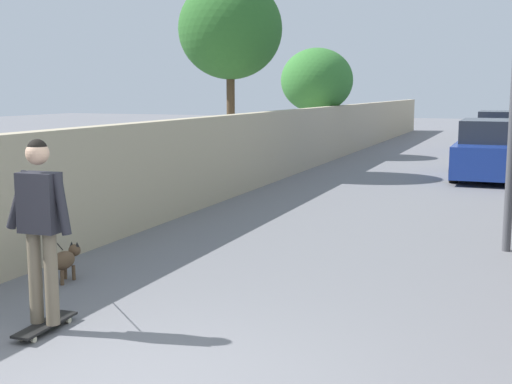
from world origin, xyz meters
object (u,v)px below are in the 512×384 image
at_px(car_far, 500,133).
at_px(skateboard, 46,325).
at_px(tree_left_distant, 317,81).
at_px(car_near, 491,151).
at_px(person_skateboarder, 40,216).
at_px(tree_left_mid, 230,30).
at_px(dog, 65,259).

bearing_deg(car_far, skateboard, 170.95).
relative_size(tree_left_distant, car_far, 0.89).
xyz_separation_m(skateboard, car_near, (13.82, -3.47, 0.65)).
height_order(skateboard, car_far, car_far).
bearing_deg(skateboard, car_near, -14.09).
relative_size(skateboard, car_near, 0.19).
bearing_deg(person_skateboarder, car_near, -14.09).
bearing_deg(tree_left_mid, skateboard, -165.13).
bearing_deg(skateboard, car_far, -9.05).
bearing_deg(skateboard, tree_left_distant, 7.91).
bearing_deg(dog, car_far, -12.18).
distance_m(tree_left_mid, person_skateboarder, 12.64).
relative_size(tree_left_distant, car_near, 0.87).
relative_size(tree_left_mid, dog, 2.87).
bearing_deg(person_skateboarder, tree_left_distant, 7.91).
height_order(tree_left_mid, car_far, tree_left_mid).
bearing_deg(tree_left_distant, car_far, -57.02).
xyz_separation_m(tree_left_mid, skateboard, (-11.92, -3.16, -3.83)).
bearing_deg(car_near, person_skateboarder, 165.91).
distance_m(car_near, car_far, 7.96).
bearing_deg(dog, tree_left_mid, 12.28).
height_order(skateboard, car_near, car_near).
height_order(skateboard, person_skateboarder, person_skateboarder).
xyz_separation_m(car_near, car_far, (7.96, 0.00, -0.00)).
bearing_deg(tree_left_distant, person_skateboarder, -172.09).
height_order(skateboard, dog, dog).
bearing_deg(dog, skateboard, -149.43).
xyz_separation_m(tree_left_mid, car_near, (1.90, -6.63, -3.18)).
distance_m(dog, car_far, 20.73).
bearing_deg(car_far, tree_left_distant, 122.98).
xyz_separation_m(dog, car_far, (20.26, -4.37, 0.44)).
xyz_separation_m(person_skateboarder, car_near, (13.82, -3.47, -0.42)).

